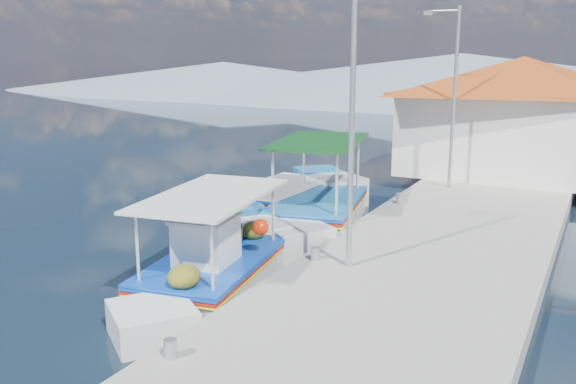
% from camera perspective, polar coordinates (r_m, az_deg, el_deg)
% --- Properties ---
extents(ground, '(160.00, 160.00, 0.00)m').
position_cam_1_polar(ground, '(14.07, -15.40, -8.14)').
color(ground, black).
rests_on(ground, ground).
extents(quay, '(5.00, 44.00, 0.50)m').
position_cam_1_polar(quay, '(16.46, 15.30, -4.15)').
color(quay, gray).
rests_on(quay, ground).
extents(bollards, '(0.20, 17.20, 0.30)m').
position_cam_1_polar(bollards, '(16.22, 7.54, -2.58)').
color(bollards, '#A5A8AD').
rests_on(bollards, quay).
extents(main_caique, '(2.78, 6.95, 2.32)m').
position_cam_1_polar(main_caique, '(13.20, -6.89, -7.10)').
color(main_caique, silver).
rests_on(main_caique, ground).
extents(caique_green_canopy, '(3.29, 7.39, 2.83)m').
position_cam_1_polar(caique_green_canopy, '(17.88, 3.06, -1.79)').
color(caique_green_canopy, silver).
rests_on(caique_green_canopy, ground).
extents(caique_blue_hull, '(2.24, 7.08, 1.26)m').
position_cam_1_polar(caique_blue_hull, '(19.55, -0.52, -0.76)').
color(caique_blue_hull, '#1C6BAD').
rests_on(caique_blue_hull, ground).
extents(harbor_building, '(10.49, 10.49, 4.40)m').
position_cam_1_polar(harbor_building, '(24.71, 21.08, 6.96)').
color(harbor_building, silver).
rests_on(harbor_building, quay).
extents(lamp_post_near, '(1.21, 0.14, 6.00)m').
position_cam_1_polar(lamp_post_near, '(12.41, 5.70, 7.81)').
color(lamp_post_near, '#A5A8AD').
rests_on(lamp_post_near, quay).
extents(lamp_post_far, '(1.21, 0.14, 6.00)m').
position_cam_1_polar(lamp_post_far, '(20.99, 15.27, 9.43)').
color(lamp_post_far, '#A5A8AD').
rests_on(lamp_post_far, quay).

